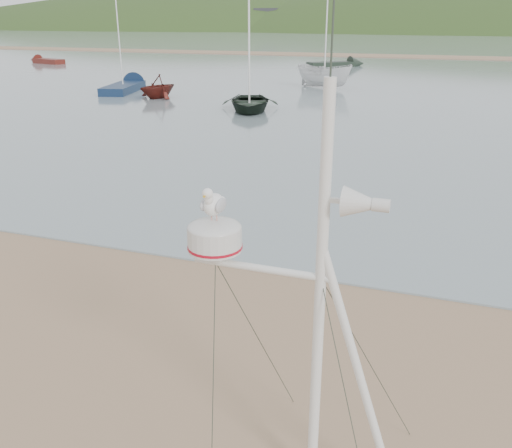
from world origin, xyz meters
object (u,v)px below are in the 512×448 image
(boat_white, at_px, (325,55))
(sailboat_dark_mid, at_px, (344,64))
(dinghy_red_far, at_px, (42,61))
(sailboat_blue_near, at_px, (131,85))
(boat_red, at_px, (157,75))
(boat_dark, at_px, (249,69))
(mast_rig, at_px, (308,386))

(boat_white, relative_size, sailboat_dark_mid, 0.71)
(dinghy_red_far, distance_m, sailboat_blue_near, 27.57)
(sailboat_blue_near, bearing_deg, boat_red, -41.28)
(sailboat_blue_near, bearing_deg, boat_white, 20.37)
(boat_white, xyz_separation_m, dinghy_red_far, (-34.67, 12.10, -2.01))
(sailboat_dark_mid, xyz_separation_m, sailboat_blue_near, (-10.74, -23.67, -0.00))
(sailboat_dark_mid, bearing_deg, boat_dark, -88.90)
(mast_rig, bearing_deg, boat_red, 121.99)
(sailboat_dark_mid, bearing_deg, boat_white, -83.57)
(sailboat_dark_mid, relative_size, sailboat_blue_near, 0.90)
(boat_dark, height_order, sailboat_blue_near, sailboat_blue_near)
(boat_dark, relative_size, dinghy_red_far, 0.79)
(mast_rig, distance_m, boat_dark, 25.01)
(boat_white, distance_m, dinghy_red_far, 36.77)
(boat_red, xyz_separation_m, dinghy_red_far, (-26.02, 20.58, -1.13))
(boat_red, bearing_deg, sailboat_dark_mid, 95.55)
(boat_dark, xyz_separation_m, sailboat_blue_near, (-11.31, 6.47, -1.94))
(dinghy_red_far, bearing_deg, boat_dark, -35.19)
(boat_dark, height_order, dinghy_red_far, boat_dark)
(boat_dark, relative_size, boat_white, 0.98)
(boat_red, bearing_deg, boat_white, 63.36)
(boat_red, xyz_separation_m, sailboat_blue_near, (-4.21, 3.70, -1.12))
(mast_rig, distance_m, sailboat_dark_mid, 54.29)
(boat_red, relative_size, sailboat_dark_mid, 0.44)
(mast_rig, relative_size, boat_red, 1.89)
(boat_dark, bearing_deg, mast_rig, -86.85)
(dinghy_red_far, bearing_deg, boat_red, -38.35)
(mast_rig, height_order, sailboat_dark_mid, sailboat_dark_mid)
(mast_rig, height_order, boat_dark, mast_rig)
(dinghy_red_far, bearing_deg, boat_white, -19.25)
(boat_red, distance_m, boat_white, 12.14)
(boat_dark, distance_m, sailboat_dark_mid, 30.21)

